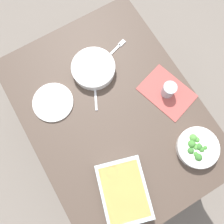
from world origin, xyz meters
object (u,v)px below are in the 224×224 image
(fork_on_table, at_px, (116,49))
(spoon_by_broccoli, at_px, (191,141))
(drink_cup, at_px, (168,90))
(broccoli_bowl, at_px, (197,148))
(spoon_by_stew, at_px, (95,90))
(side_plate, at_px, (53,102))
(stew_bowl, at_px, (93,68))
(baking_dish, at_px, (124,191))

(fork_on_table, bearing_deg, spoon_by_broccoli, -174.49)
(drink_cup, bearing_deg, broccoli_bowl, 172.62)
(spoon_by_stew, bearing_deg, broccoli_bowl, -151.48)
(side_plate, bearing_deg, spoon_by_stew, -103.82)
(side_plate, bearing_deg, fork_on_table, -77.22)
(drink_cup, xyz_separation_m, fork_on_table, (0.37, 0.11, -0.04))
(broccoli_bowl, height_order, drink_cup, drink_cup)
(drink_cup, xyz_separation_m, spoon_by_stew, (0.21, 0.33, -0.03))
(stew_bowl, relative_size, spoon_by_broccoli, 1.38)
(side_plate, height_order, spoon_by_broccoli, side_plate)
(stew_bowl, xyz_separation_m, baking_dish, (-0.63, 0.19, 0.00))
(spoon_by_broccoli, bearing_deg, fork_on_table, 5.51)
(broccoli_bowl, relative_size, drink_cup, 2.50)
(side_plate, relative_size, spoon_by_stew, 1.33)
(broccoli_bowl, height_order, spoon_by_broccoli, broccoli_bowl)
(spoon_by_broccoli, relative_size, fork_on_table, 1.01)
(drink_cup, xyz_separation_m, spoon_by_broccoli, (-0.29, 0.04, -0.03))
(stew_bowl, xyz_separation_m, spoon_by_stew, (-0.11, 0.05, -0.03))
(spoon_by_stew, bearing_deg, stew_bowl, -25.76)
(broccoli_bowl, bearing_deg, side_plate, 41.34)
(stew_bowl, xyz_separation_m, side_plate, (-0.05, 0.28, -0.03))
(stew_bowl, relative_size, broccoli_bowl, 1.14)
(drink_cup, bearing_deg, side_plate, 64.83)
(stew_bowl, bearing_deg, drink_cup, -138.18)
(broccoli_bowl, height_order, spoon_by_stew, broccoli_bowl)
(side_plate, distance_m, spoon_by_stew, 0.24)
(drink_cup, xyz_separation_m, side_plate, (0.26, 0.56, -0.03))
(spoon_by_stew, bearing_deg, drink_cup, -121.98)
(spoon_by_stew, distance_m, spoon_by_broccoli, 0.57)
(stew_bowl, bearing_deg, spoon_by_broccoli, -158.39)
(side_plate, height_order, fork_on_table, side_plate)
(spoon_by_stew, distance_m, fork_on_table, 0.28)
(baking_dish, xyz_separation_m, side_plate, (0.58, 0.09, -0.03))
(drink_cup, relative_size, fork_on_table, 0.49)
(stew_bowl, relative_size, side_plate, 1.10)
(broccoli_bowl, distance_m, fork_on_table, 0.70)
(baking_dish, xyz_separation_m, spoon_by_stew, (0.53, -0.14, -0.03))
(broccoli_bowl, xyz_separation_m, baking_dish, (0.01, 0.43, 0.00))
(drink_cup, bearing_deg, spoon_by_broccoli, 171.24)
(broccoli_bowl, distance_m, side_plate, 0.79)
(stew_bowl, relative_size, fork_on_table, 1.39)
(fork_on_table, bearing_deg, broccoli_bowl, -174.69)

